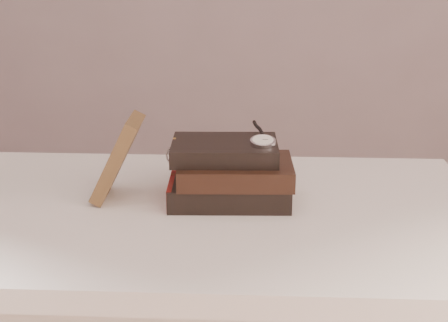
{
  "coord_description": "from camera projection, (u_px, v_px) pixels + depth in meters",
  "views": [
    {
      "loc": [
        0.09,
        -0.72,
        1.2
      ],
      "look_at": [
        0.03,
        0.39,
        0.82
      ],
      "focal_mm": 51.89,
      "sensor_mm": 36.0,
      "label": 1
    }
  ],
  "objects": [
    {
      "name": "journal",
      "position": [
        118.0,
        158.0,
        1.18
      ],
      "size": [
        0.1,
        0.1,
        0.16
      ],
      "primitive_type": "cube",
      "rotation": [
        0.0,
        0.47,
        0.02
      ],
      "color": "#452F1A",
      "rests_on": "table"
    },
    {
      "name": "eyeglasses",
      "position": [
        190.0,
        155.0,
        1.24
      ],
      "size": [
        0.09,
        0.11,
        0.04
      ],
      "color": "silver",
      "rests_on": "book_stack"
    },
    {
      "name": "pocket_watch",
      "position": [
        262.0,
        140.0,
        1.15
      ],
      "size": [
        0.05,
        0.15,
        0.02
      ],
      "color": "silver",
      "rests_on": "book_stack"
    },
    {
      "name": "book_stack",
      "position": [
        230.0,
        174.0,
        1.18
      ],
      "size": [
        0.23,
        0.16,
        0.11
      ],
      "color": "black",
      "rests_on": "table"
    },
    {
      "name": "table",
      "position": [
        206.0,
        254.0,
        1.19
      ],
      "size": [
        1.0,
        0.6,
        0.75
      ],
      "color": "white",
      "rests_on": "ground"
    }
  ]
}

